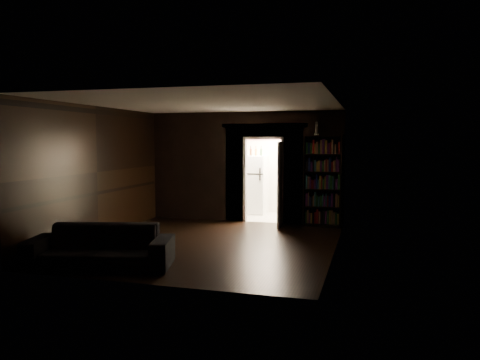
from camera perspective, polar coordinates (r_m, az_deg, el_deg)
name	(u,v)px	position (r m, az deg, el deg)	size (l,w,h in m)	color
ground	(208,244)	(9.50, -3.91, -7.77)	(5.50, 5.50, 0.00)	black
room_walls	(224,158)	(10.30, -2.00, 2.67)	(5.02, 5.61, 2.84)	black
kitchen_alcove	(272,172)	(12.90, 3.97, 0.99)	(2.20, 1.80, 2.60)	beige
sofa	(100,240)	(8.05, -16.68, -7.01)	(2.32, 1.00, 0.89)	black
bookshelf	(323,181)	(11.41, 10.03, -0.12)	(0.90, 0.32, 2.20)	black
refrigerator	(253,184)	(13.30, 1.64, -0.55)	(0.74, 0.68, 1.65)	white
door	(280,184)	(11.28, 4.88, -0.51)	(0.85, 0.05, 2.05)	white
figurine	(317,128)	(11.39, 9.33, 6.24)	(0.11, 0.11, 0.33)	white
bottles	(253,151)	(13.21, 1.64, 3.59)	(0.67, 0.08, 0.27)	black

